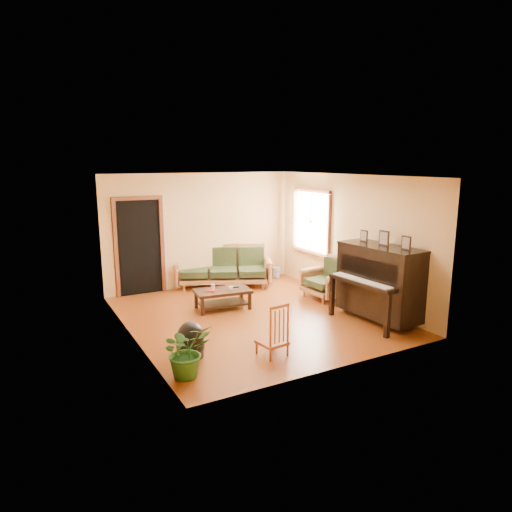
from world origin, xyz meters
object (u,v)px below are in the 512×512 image
piano (379,284)px  red_chair (272,329)px  armchair (325,278)px  footstool (191,344)px  coffee_table (223,299)px  sofa (224,267)px  ceramic_crock (276,272)px  potted_plant (186,351)px

piano → red_chair: size_ratio=1.91×
piano → armchair: bearing=86.3°
armchair → footstool: 3.84m
coffee_table → red_chair: (-0.26, -2.34, 0.22)m
piano → red_chair: 2.52m
footstool → sofa: bearing=58.1°
ceramic_crock → potted_plant: (-3.84, -4.00, 0.24)m
footstool → red_chair: 1.23m
ceramic_crock → coffee_table: bearing=-143.7°
coffee_table → piano: 2.99m
potted_plant → sofa: bearing=59.0°
armchair → red_chair: armchair is taller
red_chair → armchair: bearing=30.2°
ceramic_crock → potted_plant: size_ratio=0.35×
sofa → armchair: size_ratio=2.46×
coffee_table → footstool: bearing=-126.8°
coffee_table → ceramic_crock: 2.74m
coffee_table → piano: size_ratio=0.68×
armchair → ceramic_crock: size_ratio=3.41×
sofa → ceramic_crock: 1.53m
piano → ceramic_crock: (-0.00, 3.58, -0.56)m
sofa → piano: 3.78m
coffee_table → red_chair: size_ratio=1.30×
red_chair → piano: bearing=0.5°
coffee_table → potted_plant: (-1.62, -2.38, 0.17)m
sofa → potted_plant: (-2.34, -3.89, -0.10)m
red_chair → potted_plant: red_chair is taller
footstool → ceramic_crock: 4.94m
footstool → ceramic_crock: footstool is taller
sofa → ceramic_crock: size_ratio=8.38×
red_chair → potted_plant: (-1.36, -0.04, -0.04)m
ceramic_crock → red_chair: bearing=-122.0°
coffee_table → armchair: (2.20, -0.37, 0.25)m
potted_plant → red_chair: bearing=1.6°
coffee_table → footstool: (-1.35, -1.80, 0.00)m
piano → ceramic_crock: size_ratio=6.06×
footstool → piano: bearing=-2.4°
potted_plant → ceramic_crock: bearing=46.2°
piano → coffee_table: bearing=134.5°
ceramic_crock → footstool: bearing=-136.1°
piano → red_chair: bearing=-175.1°
piano → footstool: 3.60m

